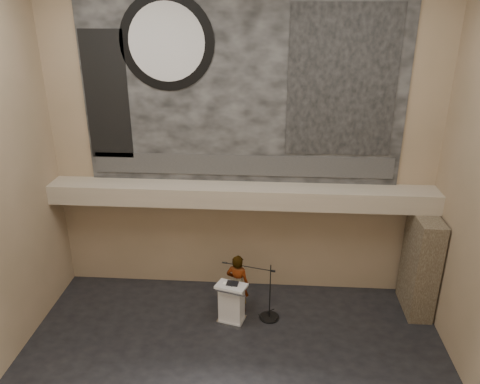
{
  "coord_description": "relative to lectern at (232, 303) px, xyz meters",
  "views": [
    {
      "loc": [
        0.75,
        -7.53,
        7.65
      ],
      "look_at": [
        0.0,
        3.2,
        3.2
      ],
      "focal_mm": 35.0,
      "sensor_mm": 36.0,
      "label": 1
    }
  ],
  "objects": [
    {
      "name": "sprinkler_right",
      "position": [
        2.05,
        1.3,
        2.12
      ],
      "size": [
        0.04,
        0.04,
        0.06
      ],
      "primitive_type": "cylinder",
      "color": "#B2893D",
      "rests_on": "soffit"
    },
    {
      "name": "banner_text_strip",
      "position": [
        0.15,
        1.68,
        3.1
      ],
      "size": [
        7.76,
        0.02,
        0.55
      ],
      "primitive_type": "cube",
      "color": "#2E2E2E",
      "rests_on": "banner"
    },
    {
      "name": "speaker_person",
      "position": [
        0.12,
        0.45,
        0.28
      ],
      "size": [
        0.69,
        0.54,
        1.67
      ],
      "primitive_type": "imported",
      "rotation": [
        0.0,
        0.0,
        2.88
      ],
      "color": "silver",
      "rests_on": "floor"
    },
    {
      "name": "soffit",
      "position": [
        0.15,
        1.35,
        2.4
      ],
      "size": [
        10.0,
        0.8,
        0.5
      ],
      "primitive_type": "cube",
      "color": "gray",
      "rests_on": "wall_back"
    },
    {
      "name": "mic_stand",
      "position": [
        0.92,
        0.22,
        -0.32
      ],
      "size": [
        1.5,
        0.58,
        1.58
      ],
      "rotation": [
        0.0,
        0.0,
        -0.24
      ],
      "color": "black",
      "rests_on": "floor"
    },
    {
      "name": "banner_building_print",
      "position": [
        2.55,
        1.68,
        5.25
      ],
      "size": [
        2.6,
        0.02,
        3.6
      ],
      "primitive_type": "cube",
      "color": "black",
      "rests_on": "banner"
    },
    {
      "name": "binder",
      "position": [
        0.02,
        0.02,
        0.56
      ],
      "size": [
        0.32,
        0.27,
        0.04
      ],
      "primitive_type": "cube",
      "rotation": [
        0.0,
        0.0,
        -0.13
      ],
      "color": "black",
      "rests_on": "lectern"
    },
    {
      "name": "banner_clock_rim",
      "position": [
        -1.65,
        1.68,
        6.15
      ],
      "size": [
        2.3,
        0.02,
        2.3
      ],
      "primitive_type": "cylinder",
      "rotation": [
        1.57,
        0.0,
        0.0
      ],
      "color": "black",
      "rests_on": "banner"
    },
    {
      "name": "papers",
      "position": [
        -0.11,
        -0.06,
        0.55
      ],
      "size": [
        0.28,
        0.36,
        0.0
      ],
      "primitive_type": "cube",
      "rotation": [
        0.0,
        0.0,
        -0.17
      ],
      "color": "white",
      "rests_on": "lectern"
    },
    {
      "name": "banner_clock_face",
      "position": [
        -1.65,
        1.66,
        6.15
      ],
      "size": [
        1.84,
        0.02,
        1.84
      ],
      "primitive_type": "cylinder",
      "rotation": [
        1.57,
        0.0,
        0.0
      ],
      "color": "silver",
      "rests_on": "banner"
    },
    {
      "name": "wall_back",
      "position": [
        0.15,
        1.75,
        3.7
      ],
      "size": [
        10.0,
        0.02,
        8.5
      ],
      "primitive_type": "cube",
      "color": "#847154",
      "rests_on": "floor"
    },
    {
      "name": "banner_brick_print",
      "position": [
        -3.25,
        1.68,
        4.85
      ],
      "size": [
        1.1,
        0.02,
        3.2
      ],
      "primitive_type": "cube",
      "color": "black",
      "rests_on": "banner"
    },
    {
      "name": "stone_pier",
      "position": [
        4.8,
        0.9,
        0.8
      ],
      "size": [
        0.6,
        1.4,
        2.7
      ],
      "primitive_type": "cube",
      "color": "#413628",
      "rests_on": "floor"
    },
    {
      "name": "wall_front",
      "position": [
        0.15,
        -6.25,
        3.7
      ],
      "size": [
        10.0,
        0.02,
        8.5
      ],
      "primitive_type": "cube",
      "color": "#847154",
      "rests_on": "floor"
    },
    {
      "name": "sprinkler_left",
      "position": [
        -1.45,
        1.3,
        2.12
      ],
      "size": [
        0.04,
        0.04,
        0.06
      ],
      "primitive_type": "cylinder",
      "color": "#B2893D",
      "rests_on": "soffit"
    },
    {
      "name": "banner",
      "position": [
        0.15,
        1.72,
        5.15
      ],
      "size": [
        8.0,
        0.05,
        5.0
      ],
      "primitive_type": "cube",
      "color": "black",
      "rests_on": "wall_back"
    },
    {
      "name": "lectern",
      "position": [
        0.0,
        0.0,
        0.0
      ],
      "size": [
        0.85,
        0.7,
        1.14
      ],
      "rotation": [
        0.0,
        0.0,
        -0.27
      ],
      "color": "silver",
      "rests_on": "floor"
    }
  ]
}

